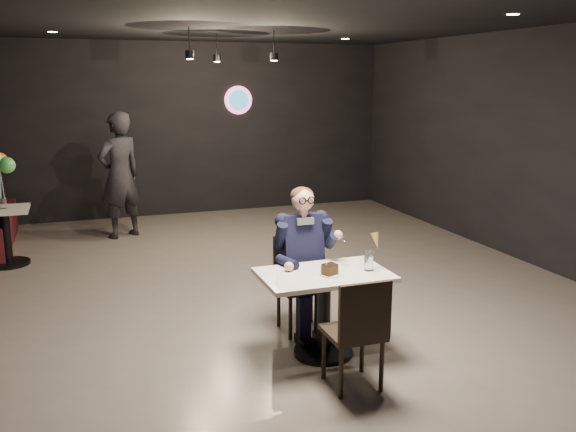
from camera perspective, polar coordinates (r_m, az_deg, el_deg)
name	(u,v)px	position (r m, az deg, el deg)	size (l,w,h in m)	color
floor	(274,291)	(7.00, -1.28, -7.05)	(9.00, 9.00, 0.00)	#6F655C
wall_sign	(238,100)	(11.11, -4.68, 10.76)	(0.50, 0.06, 0.50)	pink
pendant_lights	(227,40)	(8.53, -5.75, 16.08)	(1.40, 1.20, 0.36)	black
main_table	(324,314)	(5.36, 3.35, -9.13)	(1.10, 0.70, 0.75)	white
chair_far	(301,285)	(5.81, 1.25, -6.46)	(0.42, 0.46, 0.92)	black
chair_near	(353,330)	(4.83, 6.08, -10.58)	(0.42, 0.46, 0.92)	black
seated_man	(301,259)	(5.73, 1.27, -4.00)	(0.60, 0.80, 1.44)	black
dessert_plate	(331,274)	(5.17, 4.07, -5.47)	(0.20, 0.20, 0.01)	white
cake_slice	(330,270)	(5.14, 3.92, -5.02)	(0.11, 0.09, 0.08)	black
mint_leaf	(335,265)	(5.15, 4.41, -4.55)	(0.07, 0.04, 0.01)	green
sundae_glass	(369,261)	(5.30, 7.56, -4.16)	(0.08, 0.08, 0.17)	silver
wafer_cone	(376,241)	(5.31, 8.25, -2.31)	(0.07, 0.07, 0.14)	tan
side_table	(6,236)	(8.67, -24.87, -1.74)	(0.61, 0.61, 0.76)	white
balloon_vase	(3,203)	(8.58, -25.14, 1.11)	(0.09, 0.09, 0.14)	silver
passerby	(120,175)	(9.52, -15.47, 3.69)	(0.69, 0.46, 1.90)	black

